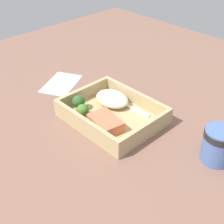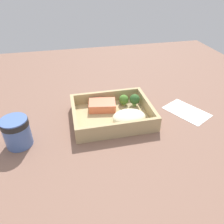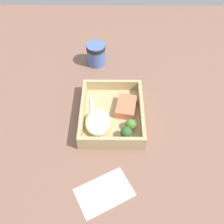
{
  "view_description": "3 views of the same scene",
  "coord_description": "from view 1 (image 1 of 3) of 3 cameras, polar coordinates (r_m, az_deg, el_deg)",
  "views": [
    {
      "loc": [
        -53.44,
        51.25,
        53.78
      ],
      "look_at": [
        0.0,
        0.0,
        2.7
      ],
      "focal_mm": 50.0,
      "sensor_mm": 36.0,
      "label": 1
    },
    {
      "loc": [
        -13.63,
        -60.78,
        44.9
      ],
      "look_at": [
        0.0,
        0.0,
        2.7
      ],
      "focal_mm": 35.0,
      "sensor_mm": 36.0,
      "label": 2
    },
    {
      "loc": [
        58.68,
        0.57,
        70.9
      ],
      "look_at": [
        0.0,
        0.0,
        2.7
      ],
      "focal_mm": 42.0,
      "sensor_mm": 36.0,
      "label": 3
    }
  ],
  "objects": [
    {
      "name": "takeout_tray",
      "position": [
        0.91,
        -0.0,
        -1.09
      ],
      "size": [
        26.92,
        21.44,
        1.2
      ],
      "primitive_type": "cube",
      "color": "tan",
      "rests_on": "ground_plane"
    },
    {
      "name": "mashed_potatoes",
      "position": [
        0.95,
        0.02,
        2.44
      ],
      "size": [
        11.07,
        8.51,
        3.69
      ],
      "primitive_type": "ellipsoid",
      "color": "beige",
      "rests_on": "takeout_tray"
    },
    {
      "name": "paper_cup",
      "position": [
        0.79,
        18.91,
        -5.48
      ],
      "size": [
        7.84,
        7.84,
        9.08
      ],
      "color": "#4C6BAC",
      "rests_on": "ground_plane"
    },
    {
      "name": "receipt_slip",
      "position": [
        1.11,
        -9.28,
        5.17
      ],
      "size": [
        15.9,
        18.13,
        0.24
      ],
      "primitive_type": "cube",
      "rotation": [
        0.0,
        0.0,
        0.49
      ],
      "color": "white",
      "rests_on": "ground_plane"
    },
    {
      "name": "broccoli_floret_1",
      "position": [
        0.9,
        -5.39,
        0.3
      ],
      "size": [
        3.65,
        3.65,
        3.98
      ],
      "color": "#82AB5F",
      "rests_on": "takeout_tray"
    },
    {
      "name": "ground_plane",
      "position": [
        0.92,
        -0.0,
        -1.89
      ],
      "size": [
        160.0,
        160.0,
        2.0
      ],
      "primitive_type": "cube",
      "color": "brown"
    },
    {
      "name": "broccoli_floret_2",
      "position": [
        0.93,
        -6.13,
        1.88
      ],
      "size": [
        3.76,
        3.76,
        4.62
      ],
      "color": "#73A551",
      "rests_on": "takeout_tray"
    },
    {
      "name": "tray_rim",
      "position": [
        0.9,
        -0.0,
        0.31
      ],
      "size": [
        26.92,
        21.44,
        4.17
      ],
      "color": "tan",
      "rests_on": "takeout_tray"
    },
    {
      "name": "salmon_fillet",
      "position": [
        0.86,
        -1.21,
        -2.0
      ],
      "size": [
        10.44,
        7.99,
        2.97
      ],
      "primitive_type": "cube",
      "rotation": [
        0.0,
        0.0,
        -0.17
      ],
      "color": "#E16E4B",
      "rests_on": "takeout_tray"
    },
    {
      "name": "fork",
      "position": [
        0.95,
        2.45,
        1.28
      ],
      "size": [
        15.88,
        3.07,
        0.44
      ],
      "color": "silver",
      "rests_on": "takeout_tray"
    }
  ]
}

